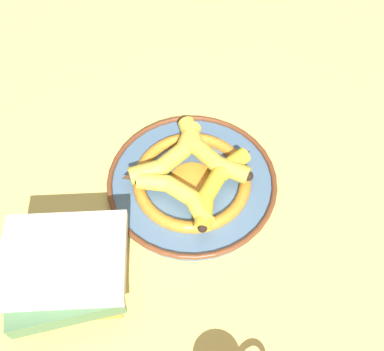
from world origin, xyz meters
name	(u,v)px	position (x,y,z in m)	size (l,w,h in m)	color
ground_plane	(201,200)	(0.00, 0.00, 0.00)	(2.80, 2.80, 0.00)	#E5CC6B
decorative_bowl	(192,182)	(0.04, -0.01, 0.02)	(0.34, 0.34, 0.03)	slate
banana_a	(179,195)	(0.01, 0.05, 0.05)	(0.18, 0.09, 0.03)	yellow
banana_b	(168,157)	(0.09, 0.01, 0.05)	(0.08, 0.20, 0.04)	gold
banana_c	(208,152)	(0.06, -0.06, 0.05)	(0.21, 0.07, 0.04)	gold
banana_d	(218,184)	(-0.01, -0.03, 0.05)	(0.11, 0.20, 0.03)	gold
book_stack	(68,272)	(-0.01, 0.29, 0.06)	(0.25, 0.26, 0.11)	#B28933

